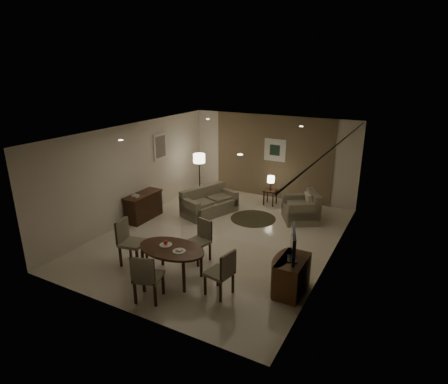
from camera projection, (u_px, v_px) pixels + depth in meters
The scene contains 31 objects.
room_shell at pixel (228, 182), 9.53m from camera, with size 5.50×7.00×2.70m.
taupe_accent at pixel (272, 157), 12.09m from camera, with size 3.96×0.03×2.70m, color #79634B.
curtain_wall at pixel (330, 206), 8.00m from camera, with size 0.08×6.70×2.58m, color #C2B098, non-canonical shape.
curtain_rod at pixel (336, 146), 7.57m from camera, with size 0.03×0.03×6.80m, color black.
art_back_frame at pixel (275, 150), 11.95m from camera, with size 0.72×0.03×0.72m, color silver.
art_back_canvas at pixel (275, 150), 11.94m from camera, with size 0.34×0.01×0.34m, color #1D3424.
art_left_frame at pixel (160, 147), 11.25m from camera, with size 0.03×0.60×0.80m, color silver.
art_left_canvas at pixel (161, 147), 11.24m from camera, with size 0.01×0.46×0.64m, color gray.
downlight_nl at pixel (121, 140), 7.89m from camera, with size 0.10×0.10×0.01m, color white.
downlight_nr at pixel (240, 155), 6.63m from camera, with size 0.10×0.10×0.01m, color white.
downlight_fl at pixel (208, 119), 10.88m from camera, with size 0.10×0.10×0.01m, color white.
downlight_fr at pixel (301, 126), 9.63m from camera, with size 0.10×0.10×0.01m, color white.
console_desk at pixel (144, 206), 10.62m from camera, with size 0.48×1.20×0.75m, color #4A2617, non-canonical shape.
telephone at pixel (135, 195), 10.24m from camera, with size 0.20×0.14×0.09m, color white, non-canonical shape.
tv_cabinet at pixel (292, 276), 7.19m from camera, with size 0.48×0.90×0.70m, color brown, non-canonical shape.
flat_tv at pixel (293, 244), 6.98m from camera, with size 0.06×0.88×0.60m, color black, non-canonical shape.
dining_table at pixel (172, 263), 7.67m from camera, with size 1.45×0.91×0.68m, color #4A2617, non-canonical shape.
chair_near at pixel (148, 276), 6.92m from camera, with size 0.48×0.48×0.98m, color gray, non-canonical shape.
chair_far at pixel (198, 241), 8.31m from camera, with size 0.46×0.46×0.94m, color gray, non-canonical shape.
chair_left at pixel (133, 242), 8.17m from camera, with size 0.50×0.50×1.02m, color gray, non-canonical shape.
chair_right at pixel (219, 272), 7.08m from camera, with size 0.46×0.46×0.94m, color gray, non-canonical shape.
plate_a at pixel (166, 245), 7.68m from camera, with size 0.26×0.26×0.02m, color white.
plate_b at pixel (179, 251), 7.42m from camera, with size 0.26×0.26×0.02m, color white.
fruit_apple at pixel (166, 242), 7.66m from camera, with size 0.09×0.09×0.09m, color red.
napkin at pixel (179, 250), 7.41m from camera, with size 0.12×0.08×0.03m, color white.
round_rug at pixel (253, 218), 10.73m from camera, with size 1.29×1.29×0.01m, color #3B3721.
sofa at pixel (210, 201), 10.99m from camera, with size 0.81×1.61×0.76m, color gray, non-canonical shape.
armchair at pixel (301, 207), 10.47m from camera, with size 0.95×0.90×0.84m, color gray, non-canonical shape.
side_table at pixel (270, 197), 11.74m from camera, with size 0.38×0.38×0.48m, color #311B10, non-canonical shape.
table_lamp at pixel (271, 182), 11.58m from camera, with size 0.22×0.22×0.50m, color #FFEAC1, non-canonical shape.
floor_lamp at pixel (200, 176), 12.15m from camera, with size 0.38×0.38×1.49m, color #FFE5B7, non-canonical shape.
Camera 1 is at (4.22, -7.65, 4.21)m, focal length 30.00 mm.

